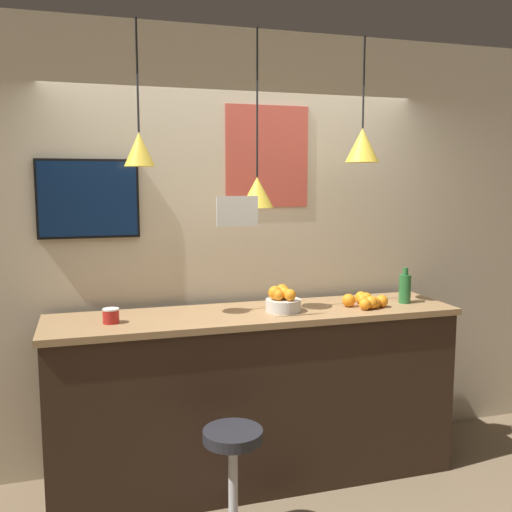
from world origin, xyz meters
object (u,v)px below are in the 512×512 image
(juice_bottle, at_px, (405,288))
(mounted_tv, at_px, (88,199))
(bar_stool, at_px, (233,473))
(fruit_bowl, at_px, (283,301))
(spread_jar, at_px, (111,316))

(juice_bottle, xyz_separation_m, mounted_tv, (-2.00, 0.40, 0.60))
(mounted_tv, bearing_deg, bar_stool, -56.01)
(bar_stool, bearing_deg, fruit_bowl, 51.05)
(juice_bottle, bearing_deg, bar_stool, -156.35)
(spread_jar, xyz_separation_m, mounted_tv, (-0.10, 0.40, 0.66))
(bar_stool, height_order, mounted_tv, mounted_tv)
(fruit_bowl, xyz_separation_m, spread_jar, (-1.04, -0.00, -0.03))
(mounted_tv, bearing_deg, juice_bottle, -11.29)
(fruit_bowl, relative_size, juice_bottle, 0.93)
(bar_stool, xyz_separation_m, juice_bottle, (1.34, 0.58, 0.80))
(fruit_bowl, distance_m, juice_bottle, 0.86)
(juice_bottle, distance_m, mounted_tv, 2.12)
(mounted_tv, bearing_deg, spread_jar, -76.33)
(bar_stool, bearing_deg, juice_bottle, 23.65)
(bar_stool, relative_size, fruit_bowl, 2.89)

